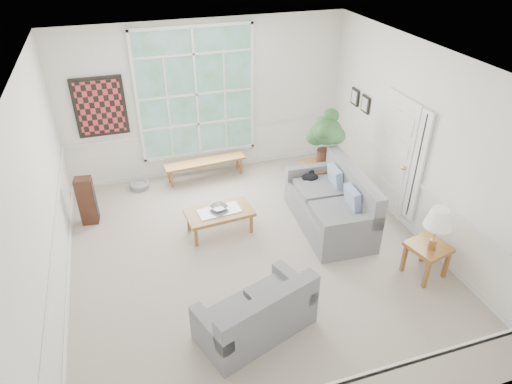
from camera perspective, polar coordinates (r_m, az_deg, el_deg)
floor at (r=7.18m, az=-0.28°, el=-8.11°), size 5.50×6.00×0.01m
ceiling at (r=5.74m, az=-0.36°, el=15.58°), size 5.50×6.00×0.02m
wall_back at (r=8.97m, az=-6.19°, el=11.39°), size 5.50×0.02×3.00m
wall_front at (r=4.18m, az=12.74°, el=-17.28°), size 5.50×0.02×3.00m
wall_left at (r=6.20m, az=-25.33°, el=-1.62°), size 0.02×6.00×3.00m
wall_right at (r=7.52m, az=20.19°, el=5.40°), size 0.02×6.00×3.00m
window_back at (r=8.85m, az=-7.48°, el=12.05°), size 2.30×0.08×2.40m
entry_door at (r=8.12m, az=16.98°, el=4.38°), size 0.08×0.90×2.10m
door_sidelight at (r=7.63m, az=19.60°, el=2.92°), size 0.08×0.26×1.90m
wall_art at (r=8.75m, az=-18.90°, el=10.00°), size 0.90×0.06×1.10m
wall_frame_near at (r=8.80m, az=13.47°, el=10.62°), size 0.04×0.26×0.32m
wall_frame_far at (r=9.12m, az=12.23°, el=11.53°), size 0.04×0.26×0.32m
loveseat_right at (r=7.66m, az=9.24°, el=-0.97°), size 1.08×1.93×1.02m
loveseat_front at (r=5.85m, az=-0.11°, el=-14.23°), size 1.62×1.19×0.79m
coffee_table at (r=7.61m, az=-4.56°, el=-3.66°), size 1.13×0.68×0.40m
pewter_bowl at (r=7.52m, az=-4.67°, el=-1.89°), size 0.45×0.45×0.08m
window_bench at (r=9.18m, az=-6.31°, el=2.83°), size 1.63×0.44×0.38m
end_table at (r=8.69m, az=8.12°, el=1.76°), size 0.61×0.61×0.60m
houseplant at (r=8.37m, az=8.78°, el=6.76°), size 0.68×0.68×1.02m
side_table at (r=7.15m, az=20.42°, el=-7.93°), size 0.63×0.63×0.53m
table_lamp at (r=6.77m, az=21.60°, el=-4.36°), size 0.44×0.44×0.66m
pet_bed at (r=9.12m, az=-14.34°, el=0.83°), size 0.49×0.49×0.12m
floor_speaker at (r=8.19m, az=-20.39°, el=-1.03°), size 0.29×0.24×0.87m
cat at (r=8.10m, az=6.79°, el=1.87°), size 0.31×0.22×0.14m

